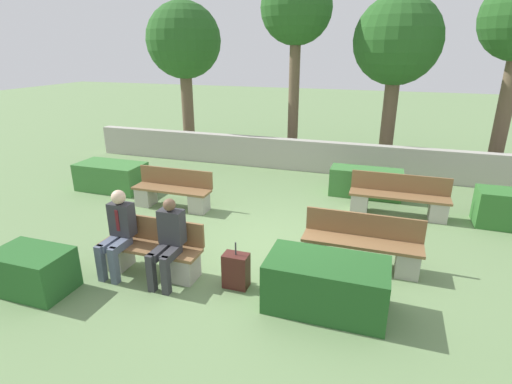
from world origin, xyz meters
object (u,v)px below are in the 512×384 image
at_px(bench_front, 151,253).
at_px(bench_right_side, 172,193).
at_px(tree_center_left, 296,12).
at_px(suitcase, 236,271).
at_px(person_seated_woman, 168,238).
at_px(tree_center_right, 397,43).
at_px(bench_left_side, 398,200).
at_px(bench_back, 361,247).
at_px(person_seated_man, 118,228).
at_px(tree_leftmost, 184,43).

height_order(bench_front, bench_right_side, same).
bearing_deg(tree_center_left, suitcase, -82.73).
distance_m(person_seated_woman, tree_center_right, 9.03).
bearing_deg(bench_front, tree_center_left, 86.51).
bearing_deg(bench_left_side, tree_center_right, 103.61).
bearing_deg(bench_back, bench_left_side, 66.23).
relative_size(bench_left_side, person_seated_man, 1.52).
bearing_deg(bench_right_side, bench_left_side, 18.47).
xyz_separation_m(bench_back, tree_leftmost, (-6.50, 6.49, 3.26)).
height_order(bench_right_side, tree_center_right, tree_center_right).
xyz_separation_m(bench_front, bench_left_side, (3.79, 3.73, 0.02)).
bearing_deg(suitcase, bench_right_side, 134.73).
relative_size(person_seated_woman, tree_leftmost, 0.27).
height_order(bench_front, person_seated_woman, person_seated_woman).
xyz_separation_m(person_seated_woman, tree_leftmost, (-3.73, 7.88, 2.87)).
relative_size(bench_front, tree_center_left, 0.30).
xyz_separation_m(bench_back, person_seated_man, (-3.67, -1.38, 0.42)).
bearing_deg(bench_right_side, tree_center_right, 55.04).
bearing_deg(bench_right_side, tree_center_left, 78.32).
bearing_deg(bench_back, bench_front, -169.00).
height_order(bench_left_side, bench_right_side, same).
xyz_separation_m(bench_left_side, tree_center_left, (-3.32, 3.98, 4.10)).
bearing_deg(suitcase, person_seated_woman, -171.03).
bearing_deg(person_seated_woman, tree_center_right, 69.69).
distance_m(person_seated_man, suitcase, 2.00).
distance_m(bench_left_side, suitcase, 4.38).
distance_m(bench_right_side, suitcase, 3.59).
height_order(person_seated_man, person_seated_woman, person_seated_man).
relative_size(bench_left_side, bench_right_side, 1.14).
bearing_deg(tree_center_right, bench_left_side, -84.63).
bearing_deg(bench_left_side, person_seated_man, -129.57).
distance_m(bench_right_side, tree_center_left, 6.76).
distance_m(person_seated_man, tree_center_right, 9.35).
height_order(person_seated_man, tree_center_left, tree_center_left).
relative_size(bench_back, tree_center_right, 0.39).
bearing_deg(suitcase, bench_front, -179.12).
xyz_separation_m(bench_right_side, tree_center_right, (4.47, 5.33, 3.23)).
height_order(bench_front, bench_back, same).
xyz_separation_m(bench_front, bench_back, (3.19, 1.25, 0.01)).
relative_size(person_seated_woman, tree_center_right, 0.27).
xyz_separation_m(bench_left_side, suitcase, (-2.33, -3.71, -0.07)).
bearing_deg(suitcase, tree_center_right, 76.14).
height_order(person_seated_man, tree_center_right, tree_center_right).
bearing_deg(tree_center_left, person_seated_man, -96.90).
bearing_deg(tree_center_left, tree_leftmost, 179.65).
distance_m(tree_leftmost, tree_center_left, 3.87).
distance_m(bench_back, person_seated_woman, 3.13).
bearing_deg(bench_left_side, bench_back, -95.20).
bearing_deg(suitcase, bench_back, 35.13).
xyz_separation_m(person_seated_woman, tree_center_right, (2.97, 8.04, 2.84)).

